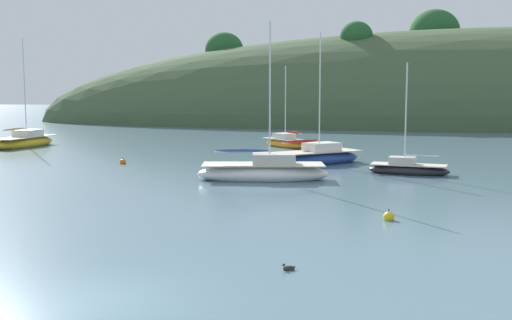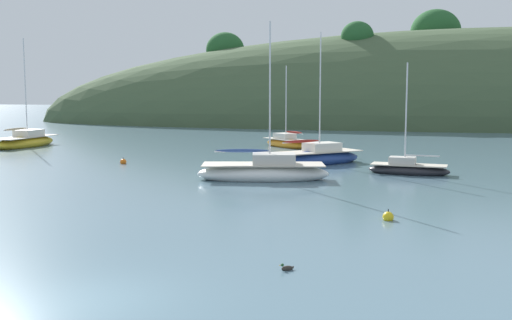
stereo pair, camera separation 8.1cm
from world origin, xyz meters
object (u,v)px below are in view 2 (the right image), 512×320
sailboat_teal_outer (287,143)px  mooring_buoy_outer (123,162)px  duck_lone_left (287,268)px  sailboat_cream_ketch (316,158)px  sailboat_yellow_far (408,169)px  mooring_buoy_channel (388,217)px  sailboat_white_near (264,172)px  sailboat_orange_cutter (25,142)px

sailboat_teal_outer → mooring_buoy_outer: size_ratio=14.05×
duck_lone_left → sailboat_cream_ketch: bearing=94.1°
sailboat_cream_ketch → mooring_buoy_outer: bearing=-168.8°
sailboat_yellow_far → mooring_buoy_channel: size_ratio=12.87×
sailboat_white_near → sailboat_teal_outer: sailboat_white_near is taller
duck_lone_left → mooring_buoy_channel: bearing=68.6°
sailboat_white_near → mooring_buoy_outer: (-11.12, 5.55, -0.33)m
duck_lone_left → sailboat_teal_outer: bearing=98.6°
sailboat_cream_ketch → mooring_buoy_channel: size_ratio=17.35×
mooring_buoy_channel → duck_lone_left: (-2.90, -7.39, -0.07)m
sailboat_white_near → sailboat_yellow_far: (8.22, 4.10, -0.13)m
sailboat_teal_outer → mooring_buoy_outer: (-9.37, -15.06, -0.25)m
sailboat_yellow_far → duck_lone_left: 21.74m
sailboat_orange_cutter → mooring_buoy_channel: (32.25, -25.86, -0.34)m
sailboat_white_near → mooring_buoy_channel: 11.99m
sailboat_white_near → sailboat_teal_outer: 20.68m
sailboat_teal_outer → sailboat_cream_ketch: bearing=-72.7°
mooring_buoy_channel → duck_lone_left: size_ratio=1.32×
sailboat_orange_cutter → duck_lone_left: (29.35, -33.25, -0.41)m
sailboat_teal_outer → duck_lone_left: bearing=-81.4°
mooring_buoy_outer → duck_lone_left: mooring_buoy_outer is taller
sailboat_teal_outer → sailboat_yellow_far: (9.98, -16.51, -0.06)m
sailboat_orange_cutter → duck_lone_left: sailboat_orange_cutter is taller
sailboat_yellow_far → mooring_buoy_channel: 14.00m
mooring_buoy_outer → sailboat_yellow_far: bearing=-4.3°
sailboat_cream_ketch → mooring_buoy_outer: sailboat_cream_ketch is taller
sailboat_orange_cutter → sailboat_yellow_far: bearing=-19.6°
sailboat_white_near → sailboat_cream_ketch: (2.12, 8.17, -0.01)m
sailboat_orange_cutter → sailboat_white_near: sailboat_orange_cutter is taller
sailboat_teal_outer → mooring_buoy_outer: sailboat_teal_outer is taller
sailboat_teal_outer → mooring_buoy_channel: (8.61, -30.44, -0.25)m
mooring_buoy_channel → mooring_buoy_outer: bearing=139.5°
sailboat_teal_outer → sailboat_white_near: bearing=-85.1°
sailboat_orange_cutter → sailboat_yellow_far: size_ratio=1.46×
sailboat_white_near → sailboat_teal_outer: bearing=94.9°
sailboat_yellow_far → mooring_buoy_outer: bearing=175.7°
sailboat_cream_ketch → duck_lone_left: 25.46m
mooring_buoy_outer → mooring_buoy_channel: (17.98, -15.38, 0.00)m
sailboat_white_near → sailboat_cream_ketch: sailboat_cream_ketch is taller
sailboat_orange_cutter → sailboat_yellow_far: (33.61, -11.94, -0.14)m
sailboat_white_near → sailboat_yellow_far: size_ratio=1.33×
mooring_buoy_outer → sailboat_cream_ketch: bearing=11.2°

